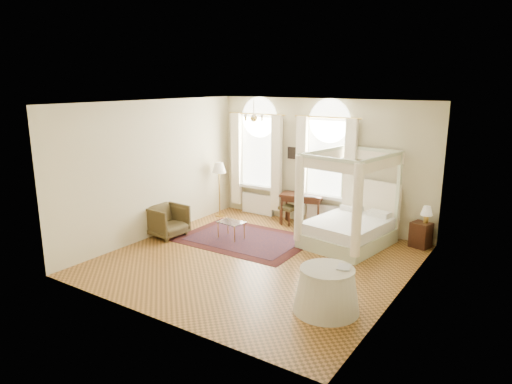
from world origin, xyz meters
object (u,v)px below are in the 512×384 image
canopy_bed (348,224)px  stool (289,209)px  nightstand (421,235)px  coffee_table (231,223)px  writing_desk (302,199)px  floor_lamp (219,170)px  side_table (327,290)px  armchair (167,221)px

canopy_bed → stool: bearing=161.2°
nightstand → coffee_table: 4.42m
nightstand → writing_desk: bearing=-180.0°
floor_lamp → side_table: floor_lamp is taller
stool → armchair: armchair is taller
coffee_table → side_table: size_ratio=0.60×
writing_desk → side_table: 4.71m
writing_desk → stool: bearing=-158.6°
coffee_table → side_table: side_table is taller
coffee_table → armchair: bearing=-153.4°
stool → coffee_table: stool is taller
stool → armchair: 3.21m
stool → floor_lamp: size_ratio=0.32×
floor_lamp → side_table: 6.01m
canopy_bed → floor_lamp: size_ratio=1.46×
canopy_bed → armchair: bearing=-154.8°
canopy_bed → side_table: 3.29m
canopy_bed → writing_desk: (-1.61, 0.79, 0.22)m
side_table → floor_lamp: bearing=145.1°
stool → floor_lamp: bearing=-168.1°
canopy_bed → nightstand: 1.67m
writing_desk → stool: size_ratio=2.47×
nightstand → side_table: bearing=-97.6°
floor_lamp → canopy_bed: bearing=-3.5°
floor_lamp → side_table: size_ratio=1.39×
writing_desk → armchair: (-2.33, -2.64, -0.33)m
canopy_bed → stool: canopy_bed is taller
canopy_bed → side_table: bearing=-73.5°
nightstand → armchair: (-5.40, -2.64, 0.09)m
armchair → canopy_bed: bearing=-61.6°
nightstand → floor_lamp: size_ratio=0.38×
armchair → floor_lamp: bearing=3.3°
canopy_bed → side_table: canopy_bed is taller
canopy_bed → floor_lamp: 4.03m
coffee_table → canopy_bed: bearing=24.3°
writing_desk → coffee_table: 2.16m
stool → side_table: side_table is taller
canopy_bed → nightstand: bearing=28.4°
stool → floor_lamp: floor_lamp is taller
writing_desk → coffee_table: bearing=-115.1°
writing_desk → stool: 0.47m
canopy_bed → coffee_table: bearing=-155.7°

